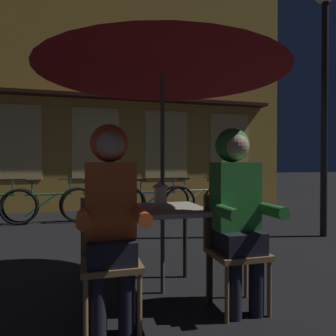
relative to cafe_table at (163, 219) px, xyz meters
The scene contains 14 objects.
ground_plane 0.64m from the cafe_table, ahead, with size 60.00×60.00×0.00m, color black.
cafe_table is the anchor object (origin of this frame).
patio_umbrella 1.42m from the cafe_table, ahead, with size 2.10×2.10×2.31m.
lantern 0.22m from the cafe_table, 131.23° to the left, with size 0.11×0.11×0.23m.
chair_left 0.62m from the cafe_table, 142.45° to the right, with size 0.40×0.40×0.87m.
chair_right 0.62m from the cafe_table, 37.55° to the right, with size 0.40×0.40×0.87m.
person_left_hooded 0.67m from the cafe_table, 138.43° to the right, with size 0.45×0.56×1.40m.
person_right_hooded 0.67m from the cafe_table, 41.57° to the right, with size 0.45×0.56×1.40m.
shopfront_building 5.94m from the cafe_table, 93.72° to the left, with size 10.00×0.93×6.20m.
street_lamp 3.83m from the cafe_table, 25.35° to the left, with size 0.32×0.32×3.88m.
bicycle_second 3.84m from the cafe_table, 109.50° to the left, with size 1.67×0.24×0.84m.
bicycle_third 3.70m from the cafe_table, 93.79° to the left, with size 1.65×0.42×0.84m.
bicycle_fourth 3.54m from the cafe_table, 78.09° to the left, with size 1.68×0.10×0.84m.
bicycle_fifth 4.05m from the cafe_table, 65.23° to the left, with size 1.68×0.23×0.84m.
Camera 1 is at (-0.67, -2.60, 1.12)m, focal length 33.40 mm.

